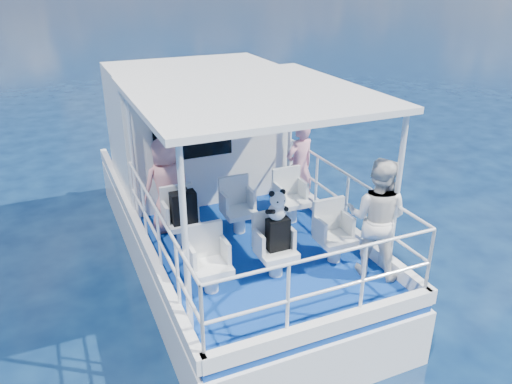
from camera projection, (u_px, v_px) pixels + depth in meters
The scene contains 20 objects.
ground at pixel (245, 287), 7.92m from camera, with size 2000.00×2000.00×0.00m, color #071836.
hull at pixel (223, 257), 8.76m from camera, with size 3.00×7.00×1.60m, color white.
deck at pixel (222, 213), 8.42m from camera, with size 2.90×6.90×0.10m, color navy.
cabin at pixel (196, 127), 9.04m from camera, with size 2.85×2.00×2.20m, color white.
canopy at pixel (249, 93), 6.48m from camera, with size 3.00×3.20×0.08m, color white.
canopy_posts at pixel (250, 176), 6.90m from camera, with size 2.77×2.97×2.20m.
railings at pixel (260, 224), 6.87m from camera, with size 2.84×3.59×1.00m, color white, non-canonical shape.
seat_port_fwd at pixel (182, 232), 7.32m from camera, with size 0.48×0.46×0.38m, color white.
seat_center_fwd at pixel (239, 221), 7.65m from camera, with size 0.48×0.46×0.38m, color white.
seat_stbd_fwd at pixel (291, 210), 7.98m from camera, with size 0.48×0.46×0.38m, color white.
seat_port_aft at pixel (211, 278), 6.23m from camera, with size 0.48×0.46×0.38m, color white.
seat_center_aft at pixel (276, 262), 6.56m from camera, with size 0.48×0.46×0.38m, color white.
seat_stbd_aft at pixel (335, 248), 6.89m from camera, with size 0.48×0.46×0.38m, color white.
passenger_port_fwd at pixel (167, 185), 7.51m from camera, with size 0.55×0.39×1.48m, color #D3888D.
passenger_stbd_fwd at pixel (299, 167), 8.17m from camera, with size 0.55×0.36×1.52m, color pink.
passenger_stbd_aft at pixel (377, 218), 6.38m from camera, with size 0.79×0.61×1.62m, color white.
backpack_port at pixel (184, 208), 7.09m from camera, with size 0.36×0.20×0.47m, color black.
backpack_center at pixel (278, 234), 6.42m from camera, with size 0.29×0.16×0.44m, color black.
compact_camera at pixel (183, 190), 7.00m from camera, with size 0.10×0.06×0.06m, color black.
panda at pixel (277, 205), 6.24m from camera, with size 0.26×0.21×0.40m, color white, non-canonical shape.
Camera 1 is at (-2.48, -6.14, 4.61)m, focal length 35.00 mm.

